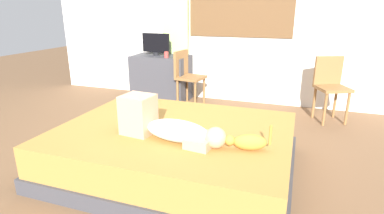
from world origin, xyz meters
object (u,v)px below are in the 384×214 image
at_px(tv_monitor, 156,44).
at_px(chair_spare, 330,84).
at_px(cup, 166,55).
at_px(person_lying, 167,125).
at_px(chair_by_desk, 187,74).
at_px(cat, 248,142).
at_px(bed, 175,149).
at_px(desk, 162,78).

xyz_separation_m(tv_monitor, chair_spare, (2.63, -0.15, -0.41)).
height_order(cup, chair_spare, chair_spare).
bearing_deg(person_lying, cup, 113.84).
xyz_separation_m(chair_by_desk, chair_spare, (2.03, 0.05, 0.00)).
bearing_deg(cat, chair_spare, 71.56).
bearing_deg(person_lying, bed, 97.31).
bearing_deg(chair_spare, cat, -108.44).
height_order(tv_monitor, chair_spare, tv_monitor).
height_order(desk, chair_by_desk, chair_by_desk).
relative_size(tv_monitor, chair_by_desk, 0.56).
distance_m(cup, chair_by_desk, 0.44).
bearing_deg(cup, tv_monitor, 144.78).
height_order(bed, desk, desk).
relative_size(chair_by_desk, chair_spare, 1.00).
height_order(cat, chair_by_desk, chair_by_desk).
height_order(cat, desk, desk).
relative_size(cup, chair_by_desk, 0.11).
height_order(cat, cup, cup).
relative_size(cat, chair_by_desk, 0.41).
relative_size(desk, cup, 9.57).
bearing_deg(tv_monitor, desk, 0.00).
bearing_deg(bed, desk, 117.68).
height_order(bed, cup, cup).
bearing_deg(person_lying, tv_monitor, 117.40).
relative_size(cup, chair_spare, 0.11).
xyz_separation_m(cat, desk, (-1.82, 2.35, -0.12)).
height_order(person_lying, cup, cup).
distance_m(bed, tv_monitor, 2.53).
relative_size(person_lying, cup, 10.03).
bearing_deg(tv_monitor, chair_by_desk, -18.07).
xyz_separation_m(person_lying, chair_by_desk, (-0.62, 2.16, -0.03)).
distance_m(person_lying, desk, 2.62).
bearing_deg(person_lying, desk, 115.84).
distance_m(cat, tv_monitor, 3.05).
bearing_deg(bed, tv_monitor, 119.36).
xyz_separation_m(desk, chair_spare, (2.55, -0.15, 0.14)).
xyz_separation_m(bed, person_lying, (0.03, -0.24, 0.33)).
distance_m(cat, desk, 2.98).
height_order(bed, cat, cat).
height_order(person_lying, desk, person_lying).
bearing_deg(cup, chair_by_desk, -1.97).
bearing_deg(chair_by_desk, cat, -59.00).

